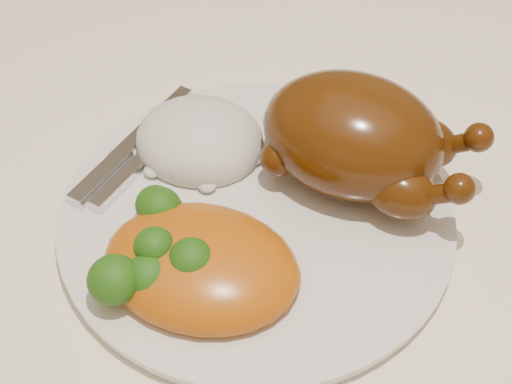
% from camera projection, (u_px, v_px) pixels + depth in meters
% --- Properties ---
extents(dining_table, '(1.60, 0.90, 0.76)m').
position_uv_depth(dining_table, '(280.00, 259.00, 0.67)').
color(dining_table, brown).
rests_on(dining_table, floor).
extents(tablecloth, '(1.73, 1.03, 0.18)m').
position_uv_depth(tablecloth, '(282.00, 207.00, 0.61)').
color(tablecloth, white).
rests_on(tablecloth, dining_table).
extents(dinner_plate, '(0.31, 0.31, 0.01)m').
position_uv_depth(dinner_plate, '(256.00, 215.00, 0.56)').
color(dinner_plate, silver).
rests_on(dinner_plate, tablecloth).
extents(roast_chicken, '(0.18, 0.11, 0.09)m').
position_uv_depth(roast_chicken, '(357.00, 137.00, 0.55)').
color(roast_chicken, '#4E2708').
rests_on(roast_chicken, dinner_plate).
extents(rice_mound, '(0.12, 0.11, 0.06)m').
position_uv_depth(rice_mound, '(200.00, 141.00, 0.59)').
color(rice_mound, silver).
rests_on(rice_mound, dinner_plate).
extents(mac_and_cheese, '(0.16, 0.13, 0.06)m').
position_uv_depth(mac_and_cheese, '(198.00, 264.00, 0.50)').
color(mac_and_cheese, '#C4650C').
rests_on(mac_and_cheese, dinner_plate).
extents(cutlery, '(0.04, 0.16, 0.01)m').
position_uv_depth(cutlery, '(128.00, 160.00, 0.59)').
color(cutlery, silver).
rests_on(cutlery, dinner_plate).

